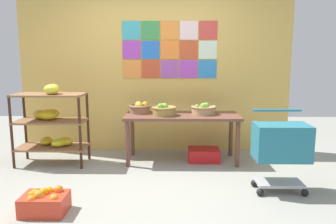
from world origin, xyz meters
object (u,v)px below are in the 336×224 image
Objects in this scene: fruit_basket_left at (140,108)px; produce_crate_under_table at (204,155)px; display_table at (182,120)px; orange_crate_foreground at (44,202)px; shopping_cart at (281,145)px; fruit_basket_back_right at (204,109)px; fruit_basket_centre at (164,110)px; banana_shelf_unit at (51,120)px.

produce_crate_under_table is at bearing -7.59° from fruit_basket_left.
display_table is at bearing -11.03° from fruit_basket_left.
shopping_cart is at bearing 13.12° from orange_crate_foreground.
display_table is 4.50× the size of fruit_basket_back_right.
fruit_basket_centre reaches higher than produce_crate_under_table.
produce_crate_under_table is 2.36m from orange_crate_foreground.
produce_crate_under_table is 1.05× the size of orange_crate_foreground.
fruit_basket_back_right reaches higher than orange_crate_foreground.
orange_crate_foreground reaches higher than produce_crate_under_table.
fruit_basket_centre is at bearing 2.93° from banana_shelf_unit.
fruit_basket_left is 2.08m from shopping_cart.
produce_crate_under_table is 0.49× the size of shopping_cart.
fruit_basket_back_right is 2.47m from orange_crate_foreground.
orange_crate_foreground is (-1.11, -1.59, -0.64)m from fruit_basket_centre.
fruit_basket_back_right reaches higher than produce_crate_under_table.
banana_shelf_unit is 2.22m from produce_crate_under_table.
fruit_basket_centre is 0.88m from produce_crate_under_table.
display_table is 0.31m from fruit_basket_centre.
shopping_cart reaches higher than orange_crate_foreground.
orange_crate_foreground is (-1.37, -1.65, -0.49)m from display_table.
banana_shelf_unit is 3.04m from shopping_cart.
banana_shelf_unit is at bearing -175.15° from fruit_basket_back_right.
banana_shelf_unit is 3.29× the size of fruit_basket_centre.
shopping_cart is (1.32, -1.03, -0.22)m from fruit_basket_centre.
shopping_cart is at bearing -45.64° from display_table.
shopping_cart reaches higher than fruit_basket_left.
fruit_basket_left is 0.35× the size of shopping_cart.
produce_crate_under_table is (0.01, -0.04, -0.66)m from fruit_basket_back_right.
fruit_basket_centre is at bearing 155.22° from shopping_cart.
fruit_basket_back_right is at bearing 4.85° from banana_shelf_unit.
orange_crate_foreground is at bearing -153.84° from shopping_cart.
display_table is 0.64m from fruit_basket_left.
orange_crate_foreground is (-1.69, -1.65, 0.02)m from produce_crate_under_table.
banana_shelf_unit reaches higher than orange_crate_foreground.
shopping_cart is (1.67, -1.21, -0.22)m from fruit_basket_left.
shopping_cart is at bearing -18.09° from banana_shelf_unit.
fruit_basket_back_right is at bearing -4.99° from fruit_basket_left.
banana_shelf_unit is at bearing -177.07° from fruit_basket_centre.
shopping_cart reaches higher than fruit_basket_back_right.
fruit_basket_centre is at bearing -174.29° from produce_crate_under_table.
fruit_basket_left is 0.89× the size of fruit_basket_back_right.
produce_crate_under_table is (0.58, 0.06, -0.67)m from fruit_basket_centre.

